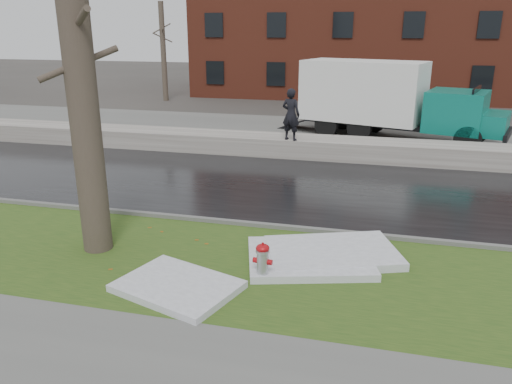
% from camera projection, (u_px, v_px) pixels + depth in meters
% --- Properties ---
extents(ground, '(120.00, 120.00, 0.00)m').
position_uv_depth(ground, '(256.00, 244.00, 11.73)').
color(ground, '#47423D').
rests_on(ground, ground).
extents(verge, '(60.00, 4.50, 0.04)m').
position_uv_depth(verge, '(241.00, 267.00, 10.58)').
color(verge, '#264717').
rests_on(verge, ground).
extents(sidewalk, '(60.00, 3.00, 0.05)m').
position_uv_depth(sidewalk, '(171.00, 383.00, 7.12)').
color(sidewalk, slate).
rests_on(sidewalk, ground).
extents(road, '(60.00, 7.00, 0.03)m').
position_uv_depth(road, '(290.00, 187.00, 15.87)').
color(road, black).
rests_on(road, ground).
extents(parking_lot, '(60.00, 9.00, 0.03)m').
position_uv_depth(parking_lot, '(322.00, 134.00, 23.70)').
color(parking_lot, slate).
rests_on(parking_lot, ground).
extents(curb, '(60.00, 0.15, 0.14)m').
position_uv_depth(curb, '(265.00, 226.00, 12.63)').
color(curb, slate).
rests_on(curb, ground).
extents(snowbank, '(60.00, 1.60, 0.75)m').
position_uv_depth(snowbank, '(310.00, 147.00, 19.63)').
color(snowbank, '#B9B3A9').
rests_on(snowbank, ground).
extents(brick_building, '(26.00, 12.00, 10.00)m').
position_uv_depth(brick_building, '(379.00, 25.00, 37.32)').
color(brick_building, maroon).
rests_on(brick_building, ground).
extents(bg_tree_left, '(1.40, 1.62, 6.50)m').
position_uv_depth(bg_tree_left, '(163.00, 51.00, 33.72)').
color(bg_tree_left, brown).
rests_on(bg_tree_left, ground).
extents(bg_tree_center, '(1.40, 1.62, 6.50)m').
position_uv_depth(bg_tree_center, '(263.00, 49.00, 36.02)').
color(bg_tree_center, brown).
rests_on(bg_tree_center, ground).
extents(fire_hydrant, '(0.40, 0.35, 0.82)m').
position_uv_depth(fire_hydrant, '(263.00, 260.00, 9.86)').
color(fire_hydrant, '#A7AAAF').
rests_on(fire_hydrant, verge).
extents(tree, '(1.57, 1.73, 8.00)m').
position_uv_depth(tree, '(79.00, 68.00, 10.19)').
color(tree, brown).
rests_on(tree, verge).
extents(box_truck, '(10.34, 4.77, 3.44)m').
position_uv_depth(box_truck, '(386.00, 98.00, 22.41)').
color(box_truck, black).
rests_on(box_truck, ground).
extents(worker, '(0.82, 0.65, 1.96)m').
position_uv_depth(worker, '(291.00, 114.00, 18.80)').
color(worker, black).
rests_on(worker, snowbank).
extents(snow_patch_near, '(3.05, 2.64, 0.16)m').
position_uv_depth(snow_patch_near, '(309.00, 258.00, 10.78)').
color(snow_patch_near, white).
rests_on(snow_patch_near, verge).
extents(snow_patch_far, '(2.59, 2.21, 0.14)m').
position_uv_depth(snow_patch_far, '(178.00, 286.00, 9.61)').
color(snow_patch_far, white).
rests_on(snow_patch_far, verge).
extents(snow_patch_side, '(3.25, 2.66, 0.18)m').
position_uv_depth(snow_patch_side, '(332.00, 253.00, 11.00)').
color(snow_patch_side, white).
rests_on(snow_patch_side, verge).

